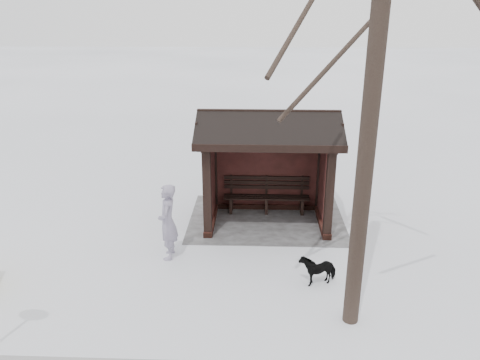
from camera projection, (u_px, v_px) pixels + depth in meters
name	position (u px, v px, depth m)	size (l,w,h in m)	color
ground	(266.00, 222.00, 12.72)	(120.00, 120.00, 0.00)	white
trampled_patch	(266.00, 219.00, 12.91)	(4.20, 3.20, 0.02)	gray
bus_shelter	(268.00, 144.00, 12.12)	(3.60, 2.40, 3.09)	#371B14
pedestrian	(168.00, 222.00, 10.64)	(0.65, 0.43, 1.80)	gray
dog	(318.00, 268.00, 9.84)	(0.35, 0.77, 0.65)	black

